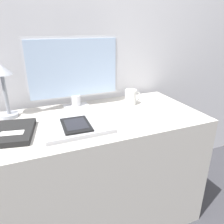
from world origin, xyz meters
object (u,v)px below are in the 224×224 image
Objects in this scene: laptop at (77,127)px; notebook at (12,132)px; monitor at (74,71)px; ereader at (76,125)px; keyboard at (143,115)px; pen at (115,122)px; coffee_mug at (131,97)px; desk_lamp at (3,81)px.

notebook is (-0.30, 0.05, 0.00)m from laptop.
ereader is (-0.08, -0.32, -0.21)m from monitor.
monitor reaches higher than keyboard.
pen is at bearing -65.91° from monitor.
coffee_mug is (0.03, 0.21, 0.04)m from keyboard.
keyboard is 0.90× the size of desk_lamp.
keyboard is at bearing -3.51° from notebook.
desk_lamp reaches higher than keyboard.
coffee_mug is (0.43, 0.22, 0.04)m from laptop.
coffee_mug is at bearing 82.21° from keyboard.
laptop is 1.19× the size of notebook.
monitor reaches higher than laptop.
coffee_mug is at bearing -6.02° from desk_lamp.
pen is (0.21, -0.00, -0.01)m from laptop.
keyboard is 0.80× the size of laptop.
keyboard is at bearing 4.84° from pen.
desk_lamp reaches higher than ereader.
laptop is at bearing -9.98° from notebook.
laptop is 0.48m from desk_lamp.
ereader is 0.65× the size of desk_lamp.
coffee_mug is 0.31m from pen.
ereader is at bearing -103.81° from monitor.
laptop is 3.04× the size of coffee_mug.
coffee_mug is at bearing -13.62° from monitor.
coffee_mug is at bearing 27.75° from laptop.
laptop is at bearing 63.69° from ereader.
ereader is 1.75× the size of coffee_mug.
ereader is at bearing -179.37° from pen.
monitor is at bearing 114.09° from pen.
coffee_mug reaches higher than notebook.
monitor is 1.96× the size of notebook.
monitor is 0.40m from desk_lamp.
ereader is at bearing -151.68° from coffee_mug.
laptop is at bearing -152.25° from coffee_mug.
keyboard is 1.38× the size of ereader.
desk_lamp is at bearing 94.33° from notebook.
pen is (0.52, -0.06, -0.01)m from notebook.
monitor is at bearing 0.93° from desk_lamp.
monitor reaches higher than notebook.
keyboard is 2.42× the size of coffee_mug.
monitor is 0.50m from notebook.
pen is (0.54, -0.31, -0.21)m from desk_lamp.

